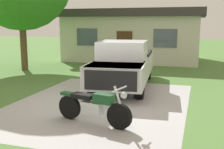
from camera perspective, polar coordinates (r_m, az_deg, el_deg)
The scene contains 5 objects.
ground_plane at distance 9.25m, azimuth -2.38°, elevation -5.89°, with size 80.00×80.00×0.00m, color #507B39.
driveway_pad at distance 9.25m, azimuth -2.38°, elevation -5.88°, with size 5.51×7.17×0.01m, color #ACACAC.
motorcycle at distance 7.32m, azimuth -3.74°, elevation -6.45°, with size 2.18×0.84×1.09m.
pickup_truck at distance 11.61m, azimuth 2.56°, elevation 2.26°, with size 2.55×5.79×1.90m.
neighbor_house at distance 20.17m, azimuth 4.39°, elevation 8.06°, with size 9.60×5.60×3.50m.
Camera 1 is at (3.00, -8.36, 2.58)m, focal length 45.12 mm.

